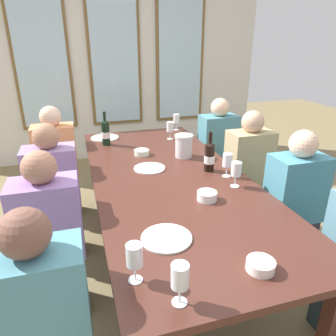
# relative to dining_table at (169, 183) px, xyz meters

# --- Properties ---
(ground_plane) EXTENTS (12.00, 12.00, 0.00)m
(ground_plane) POSITION_rel_dining_table_xyz_m (0.00, 0.00, -0.68)
(ground_plane) COLOR olive
(back_wall_with_windows) EXTENTS (4.28, 0.10, 2.90)m
(back_wall_with_windows) POSITION_rel_dining_table_xyz_m (0.00, 2.62, 0.77)
(back_wall_with_windows) COLOR silver
(back_wall_with_windows) RESTS_ON ground
(dining_table) EXTENTS (1.08, 2.55, 0.74)m
(dining_table) POSITION_rel_dining_table_xyz_m (0.00, 0.00, 0.00)
(dining_table) COLOR #49251C
(dining_table) RESTS_ON ground
(white_plate_0) EXTENTS (0.26, 0.26, 0.01)m
(white_plate_0) POSITION_rel_dining_table_xyz_m (-0.24, -0.75, 0.07)
(white_plate_0) COLOR white
(white_plate_0) RESTS_ON dining_table
(white_plate_1) EXTENTS (0.28, 0.28, 0.01)m
(white_plate_1) POSITION_rel_dining_table_xyz_m (-0.35, 1.08, 0.07)
(white_plate_1) COLOR white
(white_plate_1) RESTS_ON dining_table
(white_plate_2) EXTENTS (0.24, 0.24, 0.01)m
(white_plate_2) POSITION_rel_dining_table_xyz_m (-0.11, 0.16, 0.07)
(white_plate_2) COLOR white
(white_plate_2) RESTS_ON dining_table
(metal_pitcher) EXTENTS (0.16, 0.16, 0.19)m
(metal_pitcher) POSITION_rel_dining_table_xyz_m (0.24, 0.34, 0.16)
(metal_pitcher) COLOR silver
(metal_pitcher) RESTS_ON dining_table
(wine_bottle_0) EXTENTS (0.08, 0.08, 0.31)m
(wine_bottle_0) POSITION_rel_dining_table_xyz_m (-0.35, 0.86, 0.18)
(wine_bottle_0) COLOR black
(wine_bottle_0) RESTS_ON dining_table
(wine_bottle_1) EXTENTS (0.08, 0.08, 0.30)m
(wine_bottle_1) POSITION_rel_dining_table_xyz_m (0.32, -0.00, 0.17)
(wine_bottle_1) COLOR black
(wine_bottle_1) RESTS_ON dining_table
(tasting_bowl_0) EXTENTS (0.13, 0.13, 0.05)m
(tasting_bowl_0) POSITION_rel_dining_table_xyz_m (-0.10, 0.49, 0.08)
(tasting_bowl_0) COLOR white
(tasting_bowl_0) RESTS_ON dining_table
(tasting_bowl_1) EXTENTS (0.12, 0.12, 0.05)m
(tasting_bowl_1) POSITION_rel_dining_table_xyz_m (0.08, -1.09, 0.08)
(tasting_bowl_1) COLOR white
(tasting_bowl_1) RESTS_ON dining_table
(tasting_bowl_2) EXTENTS (0.12, 0.12, 0.05)m
(tasting_bowl_2) POSITION_rel_dining_table_xyz_m (0.12, -0.43, 0.09)
(tasting_bowl_2) COLOR white
(tasting_bowl_2) RESTS_ON dining_table
(wine_glass_0) EXTENTS (0.07, 0.07, 0.17)m
(wine_glass_0) POSITION_rel_dining_table_xyz_m (-0.31, -1.16, 0.18)
(wine_glass_0) COLOR white
(wine_glass_0) RESTS_ON dining_table
(wine_glass_1) EXTENTS (0.07, 0.07, 0.17)m
(wine_glass_1) POSITION_rel_dining_table_xyz_m (0.37, -0.31, 0.18)
(wine_glass_1) COLOR white
(wine_glass_1) RESTS_ON dining_table
(wine_glass_2) EXTENTS (0.07, 0.07, 0.17)m
(wine_glass_2) POSITION_rel_dining_table_xyz_m (0.27, 0.86, 0.18)
(wine_glass_2) COLOR white
(wine_glass_2) RESTS_ON dining_table
(wine_glass_3) EXTENTS (0.07, 0.07, 0.17)m
(wine_glass_3) POSITION_rel_dining_table_xyz_m (0.44, 1.18, 0.18)
(wine_glass_3) COLOR white
(wine_glass_3) RESTS_ON dining_table
(wine_glass_4) EXTENTS (0.07, 0.07, 0.17)m
(wine_glass_4) POSITION_rel_dining_table_xyz_m (0.39, -0.14, 0.18)
(wine_glass_4) COLOR white
(wine_glass_4) RESTS_ON dining_table
(wine_glass_5) EXTENTS (0.07, 0.07, 0.17)m
(wine_glass_5) POSITION_rel_dining_table_xyz_m (-0.44, -1.00, 0.18)
(wine_glass_5) COLOR white
(wine_glass_5) RESTS_ON dining_table
(seated_person_0) EXTENTS (0.38, 0.24, 1.11)m
(seated_person_0) POSITION_rel_dining_table_xyz_m (-0.83, -0.30, -0.15)
(seated_person_0) COLOR #25332F
(seated_person_0) RESTS_ON ground
(seated_person_1) EXTENTS (0.38, 0.24, 1.11)m
(seated_person_1) POSITION_rel_dining_table_xyz_m (0.83, -0.36, -0.15)
(seated_person_1) COLOR #2B2A38
(seated_person_1) RESTS_ON ground
(seated_person_2) EXTENTS (0.38, 0.24, 1.11)m
(seated_person_2) POSITION_rel_dining_table_xyz_m (-0.83, -0.95, -0.15)
(seated_person_2) COLOR #252A32
(seated_person_2) RESTS_ON ground
(seated_person_4) EXTENTS (0.38, 0.24, 1.11)m
(seated_person_4) POSITION_rel_dining_table_xyz_m (-0.83, 0.31, -0.15)
(seated_person_4) COLOR #27263E
(seated_person_4) RESTS_ON ground
(seated_person_5) EXTENTS (0.38, 0.24, 1.11)m
(seated_person_5) POSITION_rel_dining_table_xyz_m (0.83, 0.27, -0.15)
(seated_person_5) COLOR #2F2B3B
(seated_person_5) RESTS_ON ground
(seated_person_6) EXTENTS (0.38, 0.24, 1.11)m
(seated_person_6) POSITION_rel_dining_table_xyz_m (-0.83, 0.98, -0.15)
(seated_person_6) COLOR #262442
(seated_person_6) RESTS_ON ground
(seated_person_7) EXTENTS (0.38, 0.24, 1.11)m
(seated_person_7) POSITION_rel_dining_table_xyz_m (0.83, 0.91, -0.15)
(seated_person_7) COLOR #262E40
(seated_person_7) RESTS_ON ground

